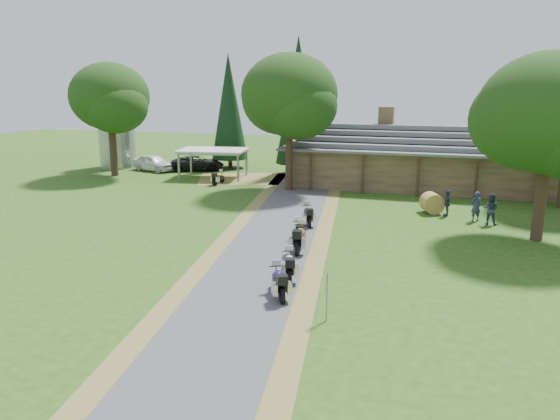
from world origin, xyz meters
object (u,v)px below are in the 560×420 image
(car_dark_suv, at_px, (197,160))
(silo, at_px, (116,131))
(carport, at_px, (213,163))
(lodge, at_px, (421,155))
(motorcycle_row_a, at_px, (279,281))
(car_white_sedan, at_px, (154,161))
(motorcycle_row_c, at_px, (300,237))
(motorcycle_row_d, at_px, (299,231))
(motorcycle_carport_a, at_px, (218,177))
(motorcycle_row_e, at_px, (308,214))
(motorcycle_row_b, at_px, (289,264))
(hay_bale, at_px, (432,203))

(car_dark_suv, bearing_deg, silo, 70.17)
(carport, bearing_deg, car_dark_suv, 125.74)
(lodge, relative_size, motorcycle_row_a, 11.18)
(car_white_sedan, bearing_deg, motorcycle_row_c, -117.12)
(motorcycle_row_d, bearing_deg, motorcycle_carport_a, 18.89)
(lodge, bearing_deg, motorcycle_row_c, -104.17)
(motorcycle_carport_a, bearing_deg, motorcycle_row_e, -130.80)
(car_dark_suv, bearing_deg, motorcycle_row_e, -160.05)
(motorcycle_row_e, bearing_deg, motorcycle_row_d, 164.88)
(motorcycle_row_c, height_order, motorcycle_row_d, motorcycle_row_c)
(car_dark_suv, distance_m, motorcycle_carport_a, 7.55)
(motorcycle_row_c, height_order, motorcycle_row_e, motorcycle_row_c)
(carport, distance_m, motorcycle_row_a, 27.60)
(car_white_sedan, xyz_separation_m, motorcycle_carport_a, (8.49, -4.59, -0.38))
(car_white_sedan, height_order, car_dark_suv, car_dark_suv)
(carport, bearing_deg, silo, 158.04)
(car_white_sedan, distance_m, motorcycle_row_a, 32.88)
(lodge, height_order, carport, lodge)
(car_white_sedan, xyz_separation_m, motorcycle_row_c, (19.39, -20.10, -0.23))
(carport, bearing_deg, motorcycle_row_b, -67.20)
(motorcycle_carport_a, bearing_deg, motorcycle_row_d, -137.94)
(motorcycle_row_b, relative_size, motorcycle_row_c, 0.90)
(motorcycle_row_a, bearing_deg, hay_bale, -45.11)
(motorcycle_row_c, bearing_deg, lodge, -21.13)
(motorcycle_row_a, xyz_separation_m, motorcycle_row_c, (-0.70, 5.93, 0.08))
(motorcycle_row_c, relative_size, hay_bale, 1.64)
(motorcycle_row_c, relative_size, motorcycle_row_d, 1.20)
(lodge, height_order, hay_bale, lodge)
(car_white_sedan, bearing_deg, motorcycle_row_e, -110.19)
(lodge, distance_m, car_white_sedan, 24.38)
(lodge, height_order, car_white_sedan, lodge)
(lodge, distance_m, motorcycle_row_d, 18.98)
(silo, relative_size, motorcycle_row_d, 3.92)
(lodge, bearing_deg, motorcycle_carport_a, -165.66)
(motorcycle_row_c, bearing_deg, motorcycle_row_a, 179.75)
(motorcycle_row_d, xyz_separation_m, hay_bale, (6.52, 8.70, 0.04))
(silo, xyz_separation_m, car_white_sedan, (4.47, -1.07, -2.52))
(motorcycle_row_d, height_order, motorcycle_row_e, motorcycle_row_e)
(lodge, bearing_deg, motorcycle_row_a, -99.45)
(silo, height_order, carport, silo)
(motorcycle_row_a, relative_size, motorcycle_row_c, 0.89)
(motorcycle_row_a, height_order, motorcycle_row_e, motorcycle_row_a)
(car_white_sedan, bearing_deg, silo, 95.40)
(lodge, bearing_deg, hay_bale, -83.00)
(carport, relative_size, motorcycle_row_b, 2.99)
(motorcycle_row_d, bearing_deg, lodge, -34.28)
(car_white_sedan, distance_m, hay_bale, 27.36)
(motorcycle_row_a, relative_size, hay_bale, 1.47)
(motorcycle_row_b, relative_size, motorcycle_row_e, 1.01)
(motorcycle_row_d, bearing_deg, carport, 17.90)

